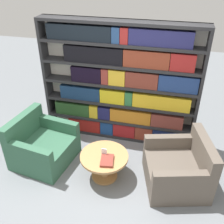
% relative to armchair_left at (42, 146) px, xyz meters
% --- Properties ---
extents(ground_plane, '(14.00, 14.00, 0.00)m').
position_rel_armchair_left_xyz_m(ground_plane, '(1.10, -0.33, -0.28)').
color(ground_plane, slate).
extents(bookshelf, '(2.77, 0.30, 2.19)m').
position_rel_armchair_left_xyz_m(bookshelf, '(1.15, 1.01, 0.81)').
color(bookshelf, silver).
rests_on(bookshelf, ground_plane).
extents(armchair_left, '(1.01, 1.05, 0.81)m').
position_rel_armchair_left_xyz_m(armchair_left, '(0.00, 0.00, 0.00)').
color(armchair_left, '#336047').
rests_on(armchair_left, ground_plane).
extents(armchair_right, '(1.10, 1.13, 0.81)m').
position_rel_armchair_left_xyz_m(armchair_right, '(2.26, 0.01, 0.00)').
color(armchair_right, brown).
rests_on(armchair_right, ground_plane).
extents(coffee_table, '(0.74, 0.74, 0.44)m').
position_rel_armchair_left_xyz_m(coffee_table, '(1.13, -0.14, 0.04)').
color(coffee_table, '#AD7F4C').
rests_on(coffee_table, ground_plane).
extents(table_sign, '(0.08, 0.06, 0.13)m').
position_rel_armchair_left_xyz_m(table_sign, '(1.13, -0.14, 0.22)').
color(table_sign, black).
rests_on(table_sign, coffee_table).
extents(stray_book, '(0.23, 0.29, 0.04)m').
position_rel_armchair_left_xyz_m(stray_book, '(1.21, -0.27, 0.18)').
color(stray_book, brown).
rests_on(stray_book, coffee_table).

